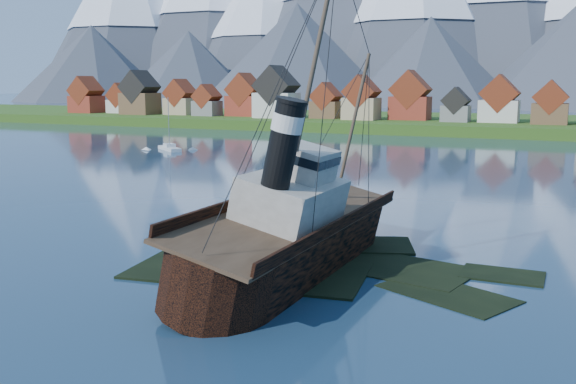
% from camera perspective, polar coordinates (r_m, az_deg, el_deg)
% --- Properties ---
extents(ground, '(1400.00, 1400.00, 0.00)m').
position_cam_1_polar(ground, '(50.38, 0.56, -6.92)').
color(ground, '#1C354E').
rests_on(ground, ground).
extents(shoal, '(31.71, 21.24, 1.14)m').
position_cam_1_polar(shoal, '(51.75, 3.34, -6.89)').
color(shoal, black).
rests_on(shoal, ground).
extents(shore_bank, '(600.00, 80.00, 3.20)m').
position_cam_1_polar(shore_bank, '(215.57, 19.16, 5.31)').
color(shore_bank, '#204313').
rests_on(shore_bank, ground).
extents(seawall, '(600.00, 2.50, 2.00)m').
position_cam_1_polar(seawall, '(177.86, 18.01, 4.56)').
color(seawall, '#3F3D38').
rests_on(seawall, ground).
extents(town, '(250.96, 16.69, 17.30)m').
position_cam_1_polar(town, '(203.37, 9.41, 8.02)').
color(town, maroon).
rests_on(town, ground).
extents(tugboat_wreck, '(7.27, 31.32, 24.82)m').
position_cam_1_polar(tugboat_wreck, '(50.45, 0.47, -3.24)').
color(tugboat_wreck, black).
rests_on(tugboat_wreck, ground).
extents(sailboat_c, '(8.75, 7.43, 11.91)m').
position_cam_1_polar(sailboat_c, '(141.52, -10.49, 3.78)').
color(sailboat_c, silver).
rests_on(sailboat_c, ground).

